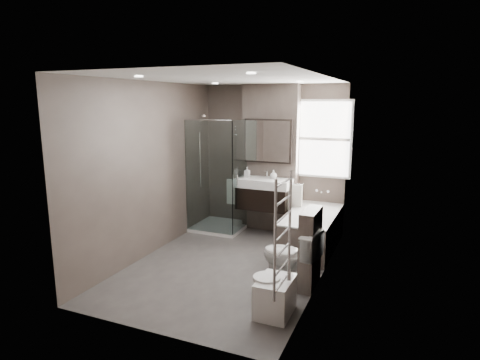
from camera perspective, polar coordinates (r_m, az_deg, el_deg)
The scene contains 15 objects.
room at distance 5.53m, azimuth -1.48°, elevation 0.66°, with size 2.70×3.90×2.70m.
vanity_pier at distance 7.17m, azimuth 4.37°, elevation 3.04°, with size 1.00×0.25×2.60m, color #50453F.
vanity at distance 6.94m, azimuth 3.39°, elevation -1.91°, with size 0.95×0.47×0.66m.
mirror_cabinet at distance 6.97m, azimuth 3.98°, elevation 5.55°, with size 0.86×0.08×0.76m.
towel_left at distance 7.13m, azimuth -0.92°, elevation -1.71°, with size 0.24×0.06×0.44m, color silver.
towel_right at distance 6.77m, azimuth 7.80°, elevation -2.51°, with size 0.24×0.06×0.44m, color silver.
shower_enclosure at distance 7.21m, azimuth -2.48°, elevation -3.44°, with size 0.90×0.90×2.00m.
bathtub at distance 6.51m, azimuth 10.13°, elevation -6.84°, with size 0.75×1.60×0.57m.
window at distance 6.99m, azimuth 11.73°, elevation 5.73°, with size 0.98×0.06×1.33m.
toilet at distance 5.20m, azimuth 7.13°, elevation -10.73°, with size 0.42×0.74×0.76m, color white.
cistern_box at distance 5.15m, azimuth 9.93°, elevation -9.57°, with size 0.19×0.55×1.00m.
bidet at distance 4.59m, azimuth 4.95°, elevation -16.05°, with size 0.43×0.50×0.52m.
towel_radiator at distance 3.70m, azimuth 6.10°, elevation -7.65°, with size 0.03×0.49×1.10m.
soap_bottle_a at distance 6.98m, azimuth 1.02°, elevation 1.12°, with size 0.08×0.08×0.18m, color white.
soap_bottle_b at distance 6.89m, azimuth 4.78°, elevation 0.82°, with size 0.12×0.12×0.15m, color white.
Camera 1 is at (2.24, -4.96, 2.31)m, focal length 30.00 mm.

